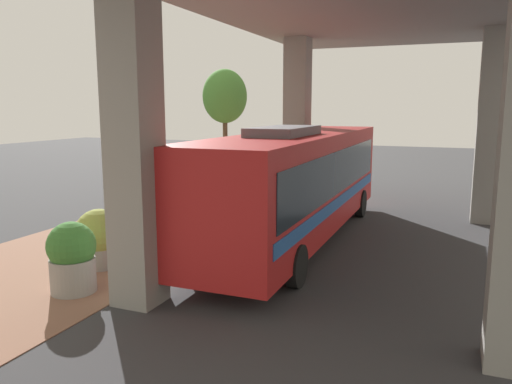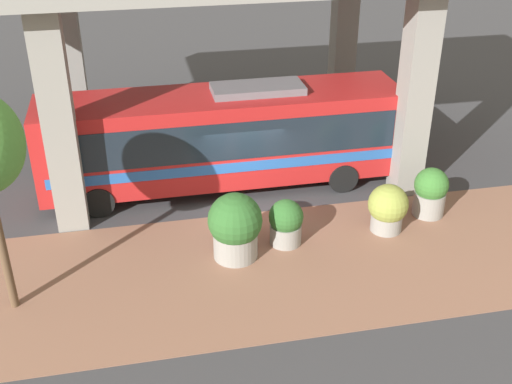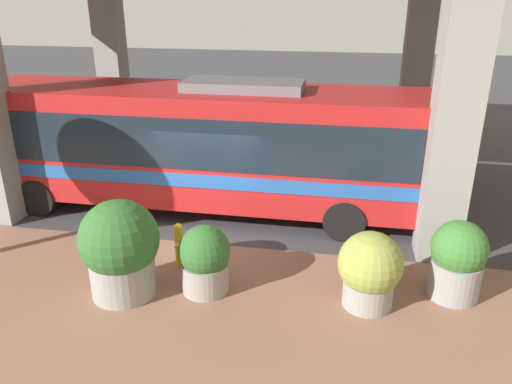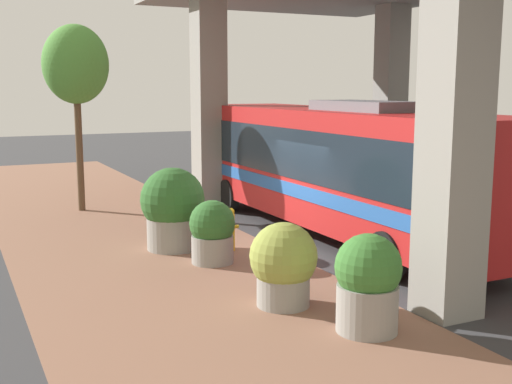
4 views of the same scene
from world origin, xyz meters
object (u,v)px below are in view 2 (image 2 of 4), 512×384
bus (223,134)px  planter_middle (235,226)px  planter_front (286,222)px  planter_extra (430,192)px  fire_hydrant (254,217)px  planter_back (388,208)px

bus → planter_middle: size_ratio=6.00×
planter_front → planter_middle: 1.62m
planter_extra → planter_front: bearing=98.2°
bus → planter_extra: size_ratio=7.41×
fire_hydrant → planter_back: bearing=-100.2°
bus → planter_back: (-3.85, -4.34, -1.14)m
bus → planter_back: 5.91m
fire_hydrant → planter_back: planter_back is taller
planter_middle → planter_back: (0.45, -4.70, -0.23)m
planter_back → planter_extra: 1.76m
planter_extra → fire_hydrant: bearing=89.0°
planter_front → planter_back: planter_back is taller
planter_middle → planter_extra: bearing=-80.4°
bus → fire_hydrant: size_ratio=11.37×
bus → planter_middle: (-4.30, 0.36, -0.91)m
fire_hydrant → planter_front: (-0.79, -0.79, 0.18)m
bus → planter_extra: 6.89m
planter_front → planter_back: size_ratio=0.93×
fire_hydrant → bus: bearing=7.2°
bus → fire_hydrant: bus is taller
planter_back → planter_extra: planter_extra is taller
planter_front → planter_extra: planter_extra is taller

